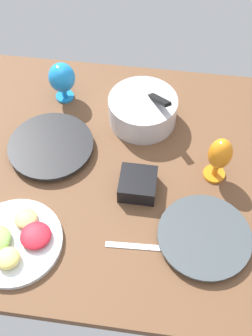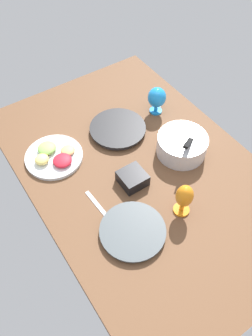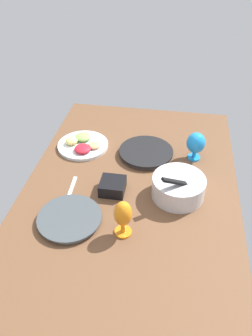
{
  "view_description": "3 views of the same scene",
  "coord_description": "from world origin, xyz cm",
  "px_view_note": "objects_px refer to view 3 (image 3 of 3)",
  "views": [
    {
      "loc": [
        10.0,
        -78.92,
        110.33
      ],
      "look_at": [
        -0.37,
        -3.39,
        4.68
      ],
      "focal_mm": 42.78,
      "sensor_mm": 36.0,
      "label": 1
    },
    {
      "loc": [
        79.75,
        -62.4,
        129.57
      ],
      "look_at": [
        -1.59,
        -7.92,
        4.68
      ],
      "focal_mm": 36.13,
      "sensor_mm": 36.0,
      "label": 2
    },
    {
      "loc": [
        118.76,
        16.99,
        108.21
      ],
      "look_at": [
        -8.72,
        -3.69,
        4.68
      ],
      "focal_mm": 35.17,
      "sensor_mm": 36.0,
      "label": 3
    }
  ],
  "objects_px": {
    "hurricane_glass_blue": "(196,144)",
    "square_bowl_black": "(113,186)",
    "hurricane_glass_orange": "(123,215)",
    "fruit_platter": "(83,144)",
    "dinner_plate_left": "(146,152)",
    "dinner_plate_right": "(70,219)",
    "mixing_bowl": "(178,187)"
  },
  "relations": [
    {
      "from": "dinner_plate_left",
      "to": "hurricane_glass_orange",
      "type": "bearing_deg",
      "value": -3.26
    },
    {
      "from": "hurricane_glass_orange",
      "to": "square_bowl_black",
      "type": "height_order",
      "value": "hurricane_glass_orange"
    },
    {
      "from": "mixing_bowl",
      "to": "square_bowl_black",
      "type": "distance_m",
      "value": 0.31
    },
    {
      "from": "square_bowl_black",
      "to": "fruit_platter",
      "type": "bearing_deg",
      "value": -144.59
    },
    {
      "from": "dinner_plate_left",
      "to": "fruit_platter",
      "type": "bearing_deg",
      "value": -92.87
    },
    {
      "from": "hurricane_glass_orange",
      "to": "hurricane_glass_blue",
      "type": "distance_m",
      "value": 0.65
    },
    {
      "from": "dinner_plate_right",
      "to": "square_bowl_black",
      "type": "xyz_separation_m",
      "value": [
        -0.22,
        0.15,
        0.02
      ]
    },
    {
      "from": "fruit_platter",
      "to": "dinner_plate_right",
      "type": "bearing_deg",
      "value": 9.3
    },
    {
      "from": "hurricane_glass_orange",
      "to": "fruit_platter",
      "type": "bearing_deg",
      "value": -150.36
    },
    {
      "from": "dinner_plate_left",
      "to": "dinner_plate_right",
      "type": "bearing_deg",
      "value": -26.98
    },
    {
      "from": "dinner_plate_right",
      "to": "hurricane_glass_orange",
      "type": "bearing_deg",
      "value": 83.28
    },
    {
      "from": "dinner_plate_right",
      "to": "mixing_bowl",
      "type": "bearing_deg",
      "value": 117.46
    },
    {
      "from": "dinner_plate_left",
      "to": "square_bowl_black",
      "type": "distance_m",
      "value": 0.34
    },
    {
      "from": "fruit_platter",
      "to": "hurricane_glass_blue",
      "type": "relative_size",
      "value": 1.82
    },
    {
      "from": "hurricane_glass_orange",
      "to": "square_bowl_black",
      "type": "bearing_deg",
      "value": -159.46
    },
    {
      "from": "mixing_bowl",
      "to": "hurricane_glass_orange",
      "type": "relative_size",
      "value": 1.41
    },
    {
      "from": "hurricane_glass_blue",
      "to": "dinner_plate_right",
      "type": "bearing_deg",
      "value": -44.21
    },
    {
      "from": "dinner_plate_left",
      "to": "dinner_plate_right",
      "type": "distance_m",
      "value": 0.6
    },
    {
      "from": "dinner_plate_left",
      "to": "fruit_platter",
      "type": "relative_size",
      "value": 1.04
    },
    {
      "from": "hurricane_glass_blue",
      "to": "square_bowl_black",
      "type": "distance_m",
      "value": 0.51
    },
    {
      "from": "hurricane_glass_blue",
      "to": "square_bowl_black",
      "type": "relative_size",
      "value": 1.34
    },
    {
      "from": "fruit_platter",
      "to": "square_bowl_black",
      "type": "height_order",
      "value": "square_bowl_black"
    },
    {
      "from": "dinner_plate_left",
      "to": "hurricane_glass_blue",
      "type": "distance_m",
      "value": 0.27
    },
    {
      "from": "hurricane_glass_orange",
      "to": "square_bowl_black",
      "type": "xyz_separation_m",
      "value": [
        -0.25,
        -0.09,
        -0.07
      ]
    },
    {
      "from": "dinner_plate_left",
      "to": "hurricane_glass_orange",
      "type": "height_order",
      "value": "hurricane_glass_orange"
    },
    {
      "from": "hurricane_glass_blue",
      "to": "dinner_plate_left",
      "type": "bearing_deg",
      "value": -87.42
    },
    {
      "from": "dinner_plate_left",
      "to": "fruit_platter",
      "type": "height_order",
      "value": "fruit_platter"
    },
    {
      "from": "dinner_plate_right",
      "to": "hurricane_glass_orange",
      "type": "height_order",
      "value": "hurricane_glass_orange"
    },
    {
      "from": "dinner_plate_right",
      "to": "hurricane_glass_blue",
      "type": "distance_m",
      "value": 0.77
    },
    {
      "from": "mixing_bowl",
      "to": "hurricane_glass_blue",
      "type": "distance_m",
      "value": 0.32
    },
    {
      "from": "hurricane_glass_orange",
      "to": "hurricane_glass_blue",
      "type": "height_order",
      "value": "hurricane_glass_orange"
    },
    {
      "from": "hurricane_glass_blue",
      "to": "square_bowl_black",
      "type": "height_order",
      "value": "hurricane_glass_blue"
    }
  ]
}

